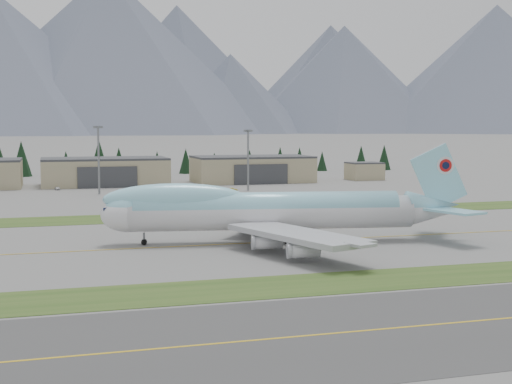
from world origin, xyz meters
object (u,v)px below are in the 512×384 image
object	(u,v)px
boeing_747_freighter	(268,210)
service_vehicle_c	(277,183)
hangar_center	(105,172)
service_vehicle_a	(57,190)
hangar_right	(252,169)
service_vehicle_b	(232,191)

from	to	relation	value
boeing_747_freighter	service_vehicle_c	size ratio (longest dim) A/B	16.34
boeing_747_freighter	hangar_center	world-z (taller)	boeing_747_freighter
hangar_center	service_vehicle_a	xyz separation A→B (m)	(-18.25, -16.96, -5.39)
boeing_747_freighter	hangar_center	distance (m)	151.40
hangar_right	service_vehicle_a	size ratio (longest dim) A/B	13.20
hangar_right	service_vehicle_c	distance (m)	13.74
hangar_right	hangar_center	bearing A→B (deg)	180.00
hangar_right	service_vehicle_b	size ratio (longest dim) A/B	12.40
service_vehicle_c	hangar_right	bearing A→B (deg)	131.92
hangar_center	service_vehicle_c	xyz separation A→B (m)	(67.86, -9.90, -5.39)
service_vehicle_b	service_vehicle_c	distance (m)	40.07
hangar_right	service_vehicle_c	bearing A→B (deg)	-51.54
service_vehicle_a	service_vehicle_c	xyz separation A→B (m)	(86.11, 7.06, 0.00)
service_vehicle_a	service_vehicle_c	world-z (taller)	service_vehicle_c
boeing_747_freighter	service_vehicle_b	size ratio (longest dim) A/B	19.35
hangar_right	service_vehicle_c	xyz separation A→B (m)	(7.86, -9.90, -5.39)
hangar_center	service_vehicle_a	bearing A→B (deg)	-137.09
hangar_right	service_vehicle_c	world-z (taller)	hangar_right
service_vehicle_c	hangar_center	bearing A→B (deg)	175.17
hangar_right	service_vehicle_a	world-z (taller)	hangar_right
boeing_747_freighter	service_vehicle_a	xyz separation A→B (m)	(-38.73, 133.04, -6.47)
hangar_center	hangar_right	distance (m)	60.00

